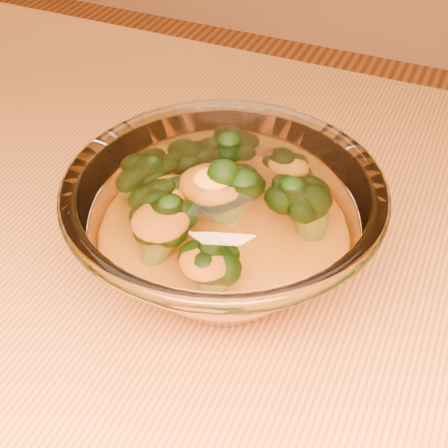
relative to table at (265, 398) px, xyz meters
The scene contains 4 objects.
table is the anchor object (origin of this frame).
glass_bowl 0.16m from the table, 152.30° to the left, with size 0.23×0.23×0.10m.
cheese_sauce 0.14m from the table, 152.30° to the left, with size 0.13×0.13×0.04m, color #FFA515.
broccoli_heap 0.18m from the table, 148.74° to the left, with size 0.15×0.14×0.07m.
Camera 1 is at (0.09, -0.28, 1.11)m, focal length 50.00 mm.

